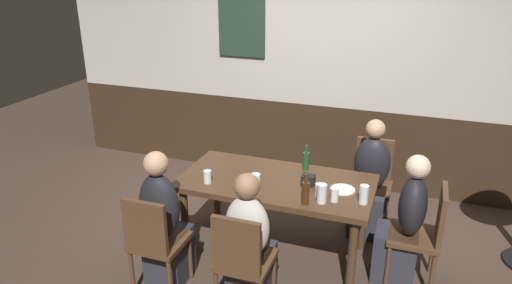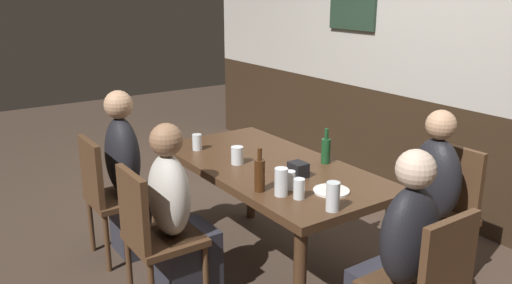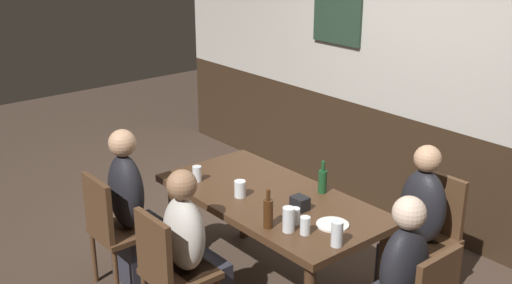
{
  "view_description": "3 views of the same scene",
  "coord_description": "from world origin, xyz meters",
  "px_view_note": "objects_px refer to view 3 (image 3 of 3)",
  "views": [
    {
      "loc": [
        1.06,
        -3.49,
        2.54
      ],
      "look_at": [
        -0.18,
        -0.01,
        1.08
      ],
      "focal_mm": 32.84,
      "sensor_mm": 36.0,
      "label": 1
    },
    {
      "loc": [
        2.56,
        -1.88,
        1.85
      ],
      "look_at": [
        -0.18,
        0.01,
        0.84
      ],
      "focal_mm": 36.49,
      "sensor_mm": 36.0,
      "label": 2
    },
    {
      "loc": [
        2.94,
        -2.59,
        2.56
      ],
      "look_at": [
        -0.13,
        -0.03,
        1.11
      ],
      "focal_mm": 43.93,
      "sensor_mm": 36.0,
      "label": 3
    }
  ],
  "objects_px": {
    "person_mid_near": "(192,263)",
    "tumbler_water": "(305,226)",
    "chair_mid_near": "(170,268)",
    "pint_glass_stout": "(197,174)",
    "chair_left_near": "(114,226)",
    "dining_table": "(271,207)",
    "beer_glass_half": "(337,235)",
    "tumbler_short": "(288,221)",
    "plate_white_large": "(333,225)",
    "beer_bottle_green": "(323,181)",
    "person_left_near": "(134,218)",
    "chair_right_far": "(430,229)",
    "pint_glass_amber": "(240,190)",
    "person_right_far": "(416,239)",
    "condiment_caddy": "(300,203)",
    "beer_glass_tall": "(295,217)",
    "beer_bottle_brown": "(268,213)"
  },
  "relations": [
    {
      "from": "tumbler_water",
      "to": "condiment_caddy",
      "type": "distance_m",
      "value": 0.34
    },
    {
      "from": "chair_mid_near",
      "to": "chair_right_far",
      "type": "bearing_deg",
      "value": 66.32
    },
    {
      "from": "beer_glass_tall",
      "to": "beer_glass_half",
      "type": "height_order",
      "value": "beer_glass_half"
    },
    {
      "from": "chair_right_far",
      "to": "pint_glass_stout",
      "type": "distance_m",
      "value": 1.69
    },
    {
      "from": "person_left_near",
      "to": "pint_glass_amber",
      "type": "distance_m",
      "value": 0.84
    },
    {
      "from": "chair_left_near",
      "to": "tumbler_water",
      "type": "distance_m",
      "value": 1.45
    },
    {
      "from": "person_mid_near",
      "to": "beer_glass_tall",
      "type": "relative_size",
      "value": 10.42
    },
    {
      "from": "beer_bottle_green",
      "to": "condiment_caddy",
      "type": "distance_m",
      "value": 0.32
    },
    {
      "from": "dining_table",
      "to": "condiment_caddy",
      "type": "relative_size",
      "value": 15.12
    },
    {
      "from": "beer_glass_tall",
      "to": "chair_mid_near",
      "type": "bearing_deg",
      "value": -120.97
    },
    {
      "from": "chair_right_far",
      "to": "pint_glass_amber",
      "type": "distance_m",
      "value": 1.36
    },
    {
      "from": "dining_table",
      "to": "chair_right_far",
      "type": "height_order",
      "value": "chair_right_far"
    },
    {
      "from": "beer_glass_half",
      "to": "beer_bottle_brown",
      "type": "height_order",
      "value": "beer_bottle_brown"
    },
    {
      "from": "dining_table",
      "to": "person_left_near",
      "type": "xyz_separation_m",
      "value": [
        -0.73,
        -0.67,
        -0.15
      ]
    },
    {
      "from": "person_mid_near",
      "to": "plate_white_large",
      "type": "height_order",
      "value": "person_mid_near"
    },
    {
      "from": "person_left_near",
      "to": "dining_table",
      "type": "bearing_deg",
      "value": 42.62
    },
    {
      "from": "chair_left_near",
      "to": "person_right_far",
      "type": "distance_m",
      "value": 2.1
    },
    {
      "from": "person_left_near",
      "to": "beer_glass_half",
      "type": "xyz_separation_m",
      "value": [
        1.49,
        0.51,
        0.31
      ]
    },
    {
      "from": "person_right_far",
      "to": "plate_white_large",
      "type": "relative_size",
      "value": 5.6
    },
    {
      "from": "person_left_near",
      "to": "pint_glass_stout",
      "type": "relative_size",
      "value": 10.5
    },
    {
      "from": "plate_white_large",
      "to": "condiment_caddy",
      "type": "height_order",
      "value": "condiment_caddy"
    },
    {
      "from": "tumbler_water",
      "to": "pint_glass_amber",
      "type": "bearing_deg",
      "value": 177.42
    },
    {
      "from": "pint_glass_amber",
      "to": "beer_bottle_green",
      "type": "bearing_deg",
      "value": 57.29
    },
    {
      "from": "tumbler_short",
      "to": "plate_white_large",
      "type": "relative_size",
      "value": 0.77
    },
    {
      "from": "person_mid_near",
      "to": "tumbler_water",
      "type": "relative_size",
      "value": 9.93
    },
    {
      "from": "dining_table",
      "to": "pint_glass_amber",
      "type": "relative_size",
      "value": 14.38
    },
    {
      "from": "dining_table",
      "to": "person_mid_near",
      "type": "relative_size",
      "value": 1.48
    },
    {
      "from": "chair_mid_near",
      "to": "person_right_far",
      "type": "xyz_separation_m",
      "value": [
        0.73,
        1.51,
        -0.02
      ]
    },
    {
      "from": "dining_table",
      "to": "beer_glass_half",
      "type": "height_order",
      "value": "beer_glass_half"
    },
    {
      "from": "person_left_near",
      "to": "person_right_far",
      "type": "height_order",
      "value": "person_left_near"
    },
    {
      "from": "chair_right_far",
      "to": "condiment_caddy",
      "type": "distance_m",
      "value": 0.99
    },
    {
      "from": "beer_bottle_brown",
      "to": "pint_glass_stout",
      "type": "bearing_deg",
      "value": 175.14
    },
    {
      "from": "pint_glass_stout",
      "to": "chair_left_near",
      "type": "bearing_deg",
      "value": -107.86
    },
    {
      "from": "chair_mid_near",
      "to": "tumbler_short",
      "type": "relative_size",
      "value": 5.61
    },
    {
      "from": "plate_white_large",
      "to": "condiment_caddy",
      "type": "bearing_deg",
      "value": -179.63
    },
    {
      "from": "person_mid_near",
      "to": "plate_white_large",
      "type": "relative_size",
      "value": 5.47
    },
    {
      "from": "chair_mid_near",
      "to": "tumbler_water",
      "type": "relative_size",
      "value": 7.79
    },
    {
      "from": "chair_mid_near",
      "to": "person_mid_near",
      "type": "bearing_deg",
      "value": 90.0
    },
    {
      "from": "person_mid_near",
      "to": "tumbler_short",
      "type": "height_order",
      "value": "person_mid_near"
    },
    {
      "from": "beer_bottle_green",
      "to": "person_left_near",
      "type": "bearing_deg",
      "value": -132.8
    },
    {
      "from": "plate_white_large",
      "to": "chair_left_near",
      "type": "bearing_deg",
      "value": -147.13
    },
    {
      "from": "dining_table",
      "to": "beer_glass_tall",
      "type": "bearing_deg",
      "value": -21.3
    },
    {
      "from": "person_mid_near",
      "to": "pint_glass_stout",
      "type": "bearing_deg",
      "value": 141.59
    },
    {
      "from": "chair_left_near",
      "to": "beer_glass_tall",
      "type": "distance_m",
      "value": 1.35
    },
    {
      "from": "person_mid_near",
      "to": "pint_glass_stout",
      "type": "height_order",
      "value": "person_mid_near"
    },
    {
      "from": "person_left_near",
      "to": "tumbler_short",
      "type": "xyz_separation_m",
      "value": [
        1.18,
        0.42,
        0.31
      ]
    },
    {
      "from": "beer_bottle_brown",
      "to": "person_left_near",
      "type": "bearing_deg",
      "value": -161.47
    },
    {
      "from": "beer_glass_tall",
      "to": "condiment_caddy",
      "type": "xyz_separation_m",
      "value": [
        -0.13,
        0.16,
        -0.0
      ]
    },
    {
      "from": "chair_right_far",
      "to": "pint_glass_amber",
      "type": "relative_size",
      "value": 7.61
    },
    {
      "from": "chair_mid_near",
      "to": "pint_glass_stout",
      "type": "xyz_separation_m",
      "value": [
        -0.54,
        0.59,
        0.3
      ]
    }
  ]
}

